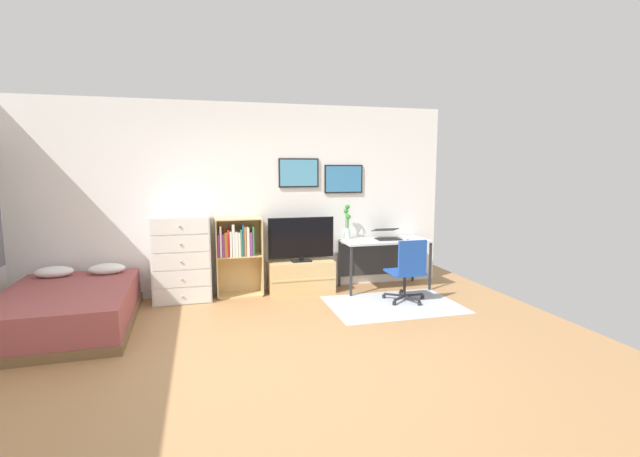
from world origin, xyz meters
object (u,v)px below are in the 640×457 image
office_chair (408,269)px  computer_mouse (406,238)px  bamboo_vase (347,224)px  bed (68,308)px  television (301,239)px  dresser (182,258)px  desk (382,247)px  bookshelf (238,249)px  wine_glass (362,232)px  laptop (387,235)px  tv_stand (301,277)px

office_chair → computer_mouse: office_chair is taller
office_chair → bamboo_vase: (-0.54, 0.95, 0.51)m
bed → television: (2.85, 0.75, 0.55)m
dresser → desk: dresser is taller
dresser → television: 1.65m
bookshelf → bamboo_vase: (1.63, 0.05, 0.30)m
dresser → computer_mouse: size_ratio=11.30×
bed → bamboo_vase: (3.58, 0.87, 0.74)m
desk → bamboo_vase: 0.64m
bookshelf → television: bearing=-4.1°
bamboo_vase → wine_glass: 0.29m
office_chair → laptop: (0.04, 0.82, 0.35)m
laptop → computer_mouse: laptop is taller
tv_stand → bamboo_vase: (0.73, 0.09, 0.74)m
office_chair → laptop: laptop is taller
dresser → desk: size_ratio=0.91×
bed → bookshelf: bookshelf is taller
laptop → television: bearing=-178.3°
desk → computer_mouse: 0.38m
computer_mouse → bamboo_vase: bamboo_vase is taller
laptop → bamboo_vase: bearing=169.4°
bookshelf → office_chair: bookshelf is taller
office_chair → bamboo_vase: bearing=118.1°
bed → desk: 4.18m
tv_stand → office_chair: 1.55m
dresser → wine_glass: bearing=-3.0°
bookshelf → computer_mouse: size_ratio=10.61×
wine_glass → tv_stand: bearing=170.6°
bed → tv_stand: bed is taller
bed → dresser: 1.47m
tv_stand → bed: bearing=-164.8°
wine_glass → dresser: bearing=177.0°
desk → laptop: (0.07, -0.01, 0.19)m
dresser → bookshelf: dresser is taller
bamboo_vase → desk: bearing=-13.1°
bed → television: 2.99m
tv_stand → bamboo_vase: bearing=7.4°
bookshelf → computer_mouse: bearing=-4.8°
bed → tv_stand: 2.95m
tv_stand → television: bearing=-90.0°
bookshelf → bamboo_vase: bamboo_vase is taller
computer_mouse → bed: bearing=-172.1°
bed → bookshelf: 2.16m
dresser → television: dresser is taller
computer_mouse → bamboo_vase: bearing=163.0°
tv_stand → computer_mouse: size_ratio=9.04×
bed → office_chair: office_chair is taller
dresser → desk: bearing=-0.2°
office_chair → wine_glass: 0.92m
dresser → wine_glass: 2.53m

